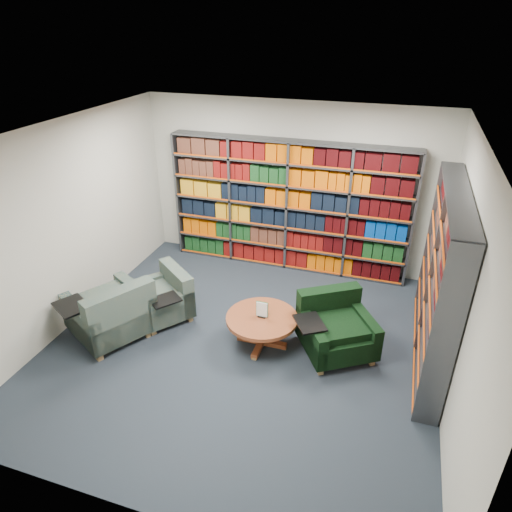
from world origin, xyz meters
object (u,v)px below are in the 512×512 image
(chair_green_right, at_px, (334,328))
(coffee_table, at_px, (262,322))
(chair_teal_left, at_px, (163,299))
(chair_teal_front, at_px, (113,315))

(chair_green_right, bearing_deg, coffee_table, -166.19)
(chair_teal_left, relative_size, coffee_table, 1.18)
(chair_green_right, relative_size, coffee_table, 1.24)
(coffee_table, bearing_deg, chair_teal_left, 173.17)
(chair_teal_front, xyz_separation_m, coffee_table, (1.97, 0.46, 0.00))
(chair_teal_left, height_order, chair_green_right, chair_green_right)
(chair_teal_left, bearing_deg, chair_teal_front, -122.63)
(chair_teal_left, relative_size, chair_green_right, 0.95)
(chair_teal_front, relative_size, coffee_table, 1.38)
(chair_teal_left, bearing_deg, coffee_table, -6.83)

